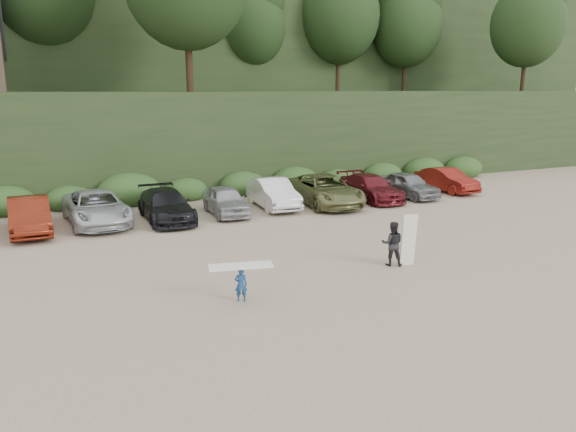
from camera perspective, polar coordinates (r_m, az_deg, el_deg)
name	(u,v)px	position (r m, az deg, el deg)	size (l,w,h in m)	color
ground	(275,277)	(19.01, -1.33, -6.18)	(120.00, 120.00, 0.00)	tan
hillside_backdrop	(104,28)	(53.11, -18.18, 17.65)	(90.00, 41.50, 28.00)	black
parked_cars	(127,207)	(27.34, -16.03, 0.86)	(39.82, 6.41, 1.63)	#98989C
child_surfer	(241,276)	(16.73, -4.82, -6.13)	(1.95, 0.91, 1.13)	navy
adult_surfer	(394,243)	(20.32, 10.70, -2.74)	(1.26, 0.93, 1.89)	black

